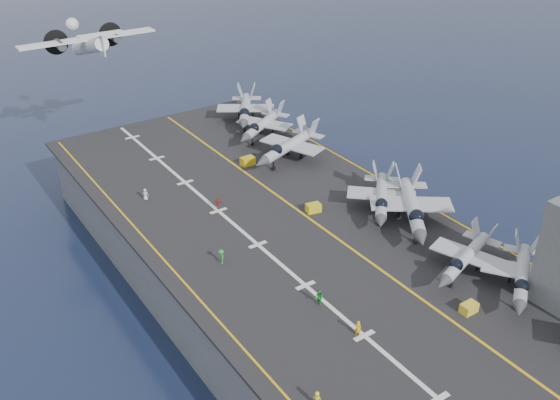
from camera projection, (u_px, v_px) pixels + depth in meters
ground at (296, 295)px, 84.83m from camera, size 500.00×500.00×0.00m
hull at (297, 265)px, 82.39m from camera, size 36.00×90.00×10.00m
flight_deck at (297, 232)px, 79.86m from camera, size 38.00×92.00×0.40m
foul_line at (316, 223)px, 81.21m from camera, size 0.35×90.00×0.02m
landing_centerline at (258, 245)px, 76.82m from camera, size 0.50×90.00×0.02m
deck_edge_port at (177, 274)px, 71.45m from camera, size 0.25×90.00×0.02m
deck_edge_stbd at (403, 192)px, 88.78m from camera, size 0.25×90.00×0.02m
fighter_jet_1 at (523, 274)px, 67.72m from camera, size 15.72×14.61×4.54m
fighter_jet_2 at (466, 256)px, 70.74m from camera, size 14.79×12.11×4.43m
fighter_jet_3 at (412, 206)px, 79.77m from camera, size 18.07×19.15×5.54m
fighter_jet_4 at (382, 196)px, 82.87m from camera, size 16.16×16.40×4.80m
fighter_jet_6 at (289, 145)px, 96.67m from camera, size 17.86×15.02×5.28m
fighter_jet_7 at (263, 124)px, 104.82m from camera, size 16.79×15.26×4.86m
fighter_jet_8 at (245, 108)px, 110.42m from camera, size 16.96×18.36×5.31m
tow_cart_a at (469, 308)px, 65.31m from camera, size 1.81×1.18×1.08m
tow_cart_b at (313, 208)px, 83.65m from camera, size 2.13×1.59×1.16m
tow_cart_c at (248, 161)px, 96.22m from camera, size 2.12×1.39×1.26m
crew_0 at (317, 399)px, 54.03m from camera, size 1.06×1.19×1.65m
crew_1 at (358, 328)px, 62.00m from camera, size 1.20×1.30×1.80m
crew_2 at (319, 298)px, 66.14m from camera, size 0.85×1.19×1.86m
crew_3 at (221, 257)px, 72.90m from camera, size 1.01×1.28×1.87m
crew_4 at (218, 203)px, 84.00m from camera, size 1.32×1.30×1.85m
crew_5 at (145, 194)px, 86.37m from camera, size 1.21×1.19×1.70m
transport_plane at (89, 46)px, 105.49m from camera, size 23.24×15.96×5.46m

